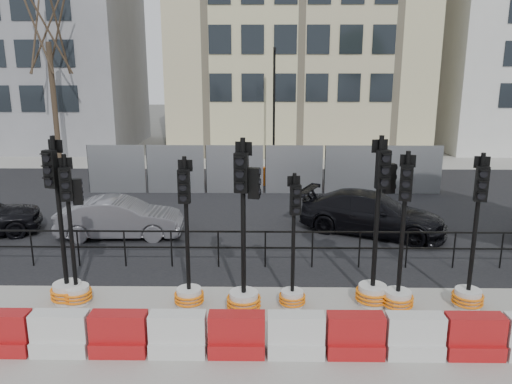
{
  "coord_description": "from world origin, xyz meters",
  "views": [
    {
      "loc": [
        -0.08,
        -10.79,
        5.01
      ],
      "look_at": [
        -0.26,
        3.0,
        1.57
      ],
      "focal_mm": 35.0,
      "sensor_mm": 36.0,
      "label": 1
    }
  ],
  "objects_px": {
    "traffic_signal_h": "(470,277)",
    "traffic_signal_d": "(244,273)",
    "traffic_signal_a": "(65,270)",
    "car_c": "(372,213)"
  },
  "relations": [
    {
      "from": "car_c",
      "to": "traffic_signal_a",
      "type": "bearing_deg",
      "value": 146.47
    },
    {
      "from": "traffic_signal_a",
      "to": "traffic_signal_h",
      "type": "distance_m",
      "value": 8.68
    },
    {
      "from": "traffic_signal_a",
      "to": "traffic_signal_d",
      "type": "xyz_separation_m",
      "value": [
        3.9,
        -0.4,
        0.12
      ]
    },
    {
      "from": "traffic_signal_a",
      "to": "traffic_signal_d",
      "type": "relative_size",
      "value": 0.99
    },
    {
      "from": "traffic_signal_d",
      "to": "car_c",
      "type": "height_order",
      "value": "traffic_signal_d"
    },
    {
      "from": "traffic_signal_h",
      "to": "traffic_signal_a",
      "type": "bearing_deg",
      "value": -168.67
    },
    {
      "from": "traffic_signal_a",
      "to": "traffic_signal_h",
      "type": "relative_size",
      "value": 1.09
    },
    {
      "from": "traffic_signal_d",
      "to": "traffic_signal_h",
      "type": "distance_m",
      "value": 4.79
    },
    {
      "from": "traffic_signal_a",
      "to": "traffic_signal_h",
      "type": "xyz_separation_m",
      "value": [
        8.68,
        -0.13,
        -0.06
      ]
    },
    {
      "from": "traffic_signal_h",
      "to": "traffic_signal_d",
      "type": "bearing_deg",
      "value": -164.61
    }
  ]
}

